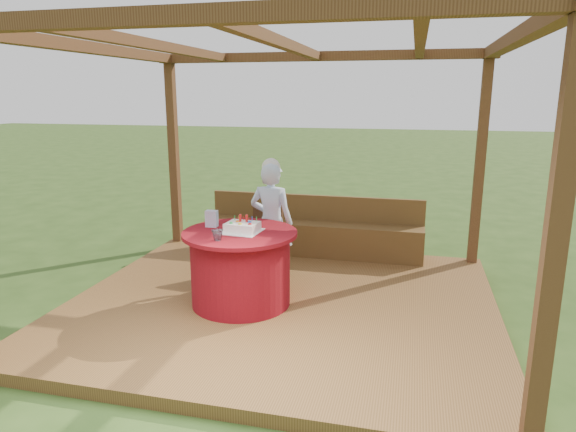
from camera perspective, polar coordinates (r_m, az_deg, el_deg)
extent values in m
plane|color=#2A4617|center=(5.70, -0.61, -10.41)|extent=(60.00, 60.00, 0.00)
cube|color=brown|center=(5.67, -0.61, -9.85)|extent=(4.50, 4.00, 0.12)
cube|color=brown|center=(3.39, 27.47, -3.23)|extent=(0.12, 0.12, 2.60)
cube|color=brown|center=(7.78, -12.57, 6.61)|extent=(0.12, 0.12, 2.60)
cube|color=brown|center=(7.03, 20.54, 5.38)|extent=(0.12, 0.12, 2.60)
cube|color=brown|center=(3.45, -9.06, 21.20)|extent=(4.50, 0.14, 0.12)
cube|color=brown|center=(7.06, 3.30, 17.30)|extent=(4.50, 0.14, 0.12)
cube|color=brown|center=(6.12, -21.34, 17.04)|extent=(0.14, 4.00, 0.12)
cube|color=brown|center=(5.14, 24.24, 17.64)|extent=(0.14, 4.00, 0.12)
cube|color=brown|center=(5.69, -14.12, 17.86)|extent=(0.10, 3.70, 0.10)
cube|color=brown|center=(5.23, -0.69, 18.67)|extent=(0.10, 3.70, 0.10)
cube|color=brown|center=(5.07, 14.49, 18.43)|extent=(0.10, 3.70, 0.10)
cube|color=brown|center=(7.14, 2.77, -2.48)|extent=(3.00, 0.42, 0.45)
cube|color=brown|center=(7.22, 3.08, 0.96)|extent=(3.00, 0.06, 0.35)
cylinder|color=maroon|center=(5.46, -5.28, -5.95)|extent=(1.04, 1.04, 0.75)
cylinder|color=maroon|center=(5.34, -5.38, -1.93)|extent=(1.19, 1.19, 0.04)
cube|color=#3E2413|center=(6.30, -2.81, -3.11)|extent=(0.43, 0.43, 0.05)
cylinder|color=#3E2413|center=(6.29, -4.66, -5.04)|extent=(0.04, 0.04, 0.39)
cylinder|color=#3E2413|center=(6.17, -2.02, -5.37)|extent=(0.04, 0.04, 0.39)
cylinder|color=#3E2413|center=(6.56, -3.53, -4.24)|extent=(0.04, 0.04, 0.39)
cylinder|color=#3E2413|center=(6.44, -0.98, -4.53)|extent=(0.04, 0.04, 0.39)
cube|color=#3E2413|center=(6.40, -2.23, -0.76)|extent=(0.39, 0.08, 0.45)
imported|color=#A5C7F6|center=(6.02, -1.86, -0.72)|extent=(0.55, 0.39, 1.42)
sphere|color=white|center=(5.89, -1.90, 5.43)|extent=(0.21, 0.21, 0.21)
cube|color=white|center=(5.32, -5.09, -1.73)|extent=(0.40, 0.40, 0.01)
cube|color=white|center=(5.31, -5.10, -1.22)|extent=(0.34, 0.28, 0.09)
cylinder|color=red|center=(5.33, -5.33, -0.22)|extent=(0.03, 0.03, 0.08)
cylinder|color=red|center=(5.31, -4.62, -0.27)|extent=(0.03, 0.03, 0.08)
sphere|color=green|center=(5.27, -6.35, -0.70)|extent=(0.04, 0.04, 0.04)
sphere|color=yellow|center=(5.23, -5.36, -0.79)|extent=(0.04, 0.04, 0.04)
sphere|color=red|center=(5.21, -4.25, -0.81)|extent=(0.04, 0.04, 0.04)
sphere|color=orange|center=(5.33, -5.65, -0.52)|extent=(0.04, 0.04, 0.04)
sphere|color=blue|center=(5.30, -4.29, -0.58)|extent=(0.04, 0.04, 0.04)
cube|color=#E292CE|center=(5.54, -8.48, -0.29)|extent=(0.13, 0.08, 0.18)
imported|color=silver|center=(5.03, -7.85, -2.11)|extent=(0.12, 0.12, 0.11)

